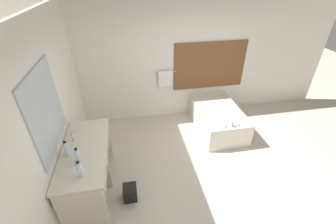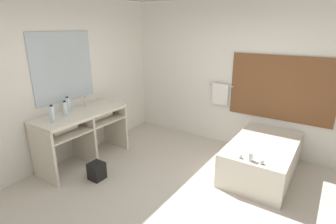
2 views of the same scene
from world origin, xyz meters
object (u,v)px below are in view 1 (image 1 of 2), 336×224
Objects in this scene: water_bottle_1 at (67,149)px; water_bottle_3 at (80,170)px; water_bottle_2 at (78,156)px; waste_bin at (130,193)px; bathtub at (217,117)px.

water_bottle_3 reaches higher than water_bottle_1.
water_bottle_2 is at bearing 103.46° from water_bottle_3.
waste_bin is at bearing -13.64° from water_bottle_1.
waste_bin is at bearing -1.70° from water_bottle_2.
bathtub is 2.56m from waste_bin.
bathtub is 3.23m from water_bottle_3.
water_bottle_1 is at bearing 118.23° from water_bottle_3.
bathtub is 6.05× the size of water_bottle_3.
water_bottle_1 is 1.19m from waste_bin.
water_bottle_3 is (-2.58, -1.80, 0.73)m from bathtub.
water_bottle_3 is 1.07m from waste_bin.
water_bottle_2 is at bearing -149.90° from bathtub.
water_bottle_3 is at bearing -156.09° from waste_bin.
water_bottle_3 reaches higher than water_bottle_2.
water_bottle_3 reaches higher than waste_bin.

